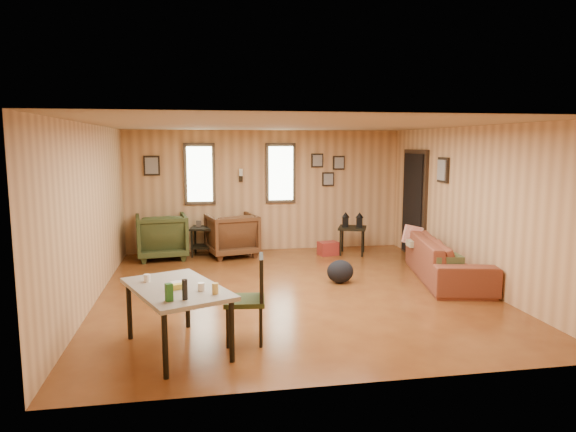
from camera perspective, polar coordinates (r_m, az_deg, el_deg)
The scene contains 11 objects.
room at distance 7.66m, azimuth 1.41°, elevation 1.05°, with size 5.54×6.04×2.44m.
sofa at distance 8.46m, azimuth 17.34°, elevation -3.88°, with size 2.27×0.66×0.89m, color brown.
recliner_brown at distance 9.85m, azimuth -6.26°, elevation -1.87°, with size 0.88×0.82×0.90m, color #4E2D17.
recliner_green at distance 9.87m, azimuth -13.86°, elevation -1.95°, with size 0.90×0.85×0.93m, color #303919.
end_table at distance 9.99m, azimuth -9.20°, elevation -2.20°, with size 0.60×0.56×0.68m.
side_table at distance 10.02m, azimuth 7.17°, elevation -1.07°, with size 0.67×0.67×0.83m.
cooler at distance 9.96m, azimuth 4.48°, elevation -3.61°, with size 0.41×0.33×0.26m.
backpack at distance 8.01m, azimuth 5.82°, elevation -6.16°, with size 0.48×0.41×0.36m.
sofa_pillows at distance 8.39m, azimuth 15.44°, elevation -3.49°, with size 0.55×1.77×0.36m.
dining_table at distance 5.45m, azimuth -12.23°, elevation -8.33°, with size 1.25×1.54×0.87m.
dining_chair at distance 5.60m, azimuth -4.10°, elevation -8.63°, with size 0.48×0.48×0.95m.
Camera 1 is at (-1.33, -7.18, 2.14)m, focal length 32.00 mm.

